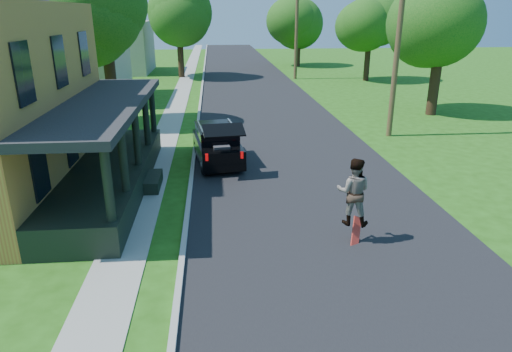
{
  "coord_description": "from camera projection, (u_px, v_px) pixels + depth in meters",
  "views": [
    {
      "loc": [
        -3.13,
        -9.38,
        5.89
      ],
      "look_at": [
        -1.98,
        3.0,
        1.4
      ],
      "focal_mm": 32.0,
      "sensor_mm": 36.0,
      "label": 1
    }
  ],
  "objects": [
    {
      "name": "street",
      "position": [
        262.0,
        107.0,
        29.79
      ],
      "size": [
        8.0,
        120.0,
        0.02
      ],
      "primitive_type": "cube",
      "color": "black",
      "rests_on": "ground"
    },
    {
      "name": "skateboarder",
      "position": [
        354.0,
        192.0,
        12.02
      ],
      "size": [
        1.07,
        0.95,
        1.84
      ],
      "rotation": [
        0.0,
        0.0,
        2.81
      ],
      "color": "black",
      "rests_on": "ground"
    },
    {
      "name": "skateboard",
      "position": [
        356.0,
        234.0,
        12.31
      ],
      "size": [
        0.44,
        0.59,
        0.84
      ],
      "rotation": [
        0.0,
        0.0,
        0.22
      ],
      "color": "red",
      "rests_on": "ground"
    },
    {
      "name": "sidewalk",
      "position": [
        175.0,
        109.0,
        29.3
      ],
      "size": [
        1.3,
        120.0,
        0.03
      ],
      "primitive_type": "cube",
      "color": "#989790",
      "rests_on": "ground"
    },
    {
      "name": "utility_pole_near",
      "position": [
        400.0,
        23.0,
        21.16
      ],
      "size": [
        1.64,
        0.45,
        10.54
      ],
      "rotation": [
        0.0,
        0.0,
        -0.2
      ],
      "color": "#473621",
      "rests_on": "ground"
    },
    {
      "name": "tree_left_far",
      "position": [
        178.0,
        14.0,
        41.64
      ],
      "size": [
        7.47,
        7.6,
        9.01
      ],
      "rotation": [
        0.0,
        0.0,
        -0.33
      ],
      "color": "black",
      "rests_on": "ground"
    },
    {
      "name": "curb",
      "position": [
        200.0,
        109.0,
        29.44
      ],
      "size": [
        0.15,
        120.0,
        0.12
      ],
      "primitive_type": "cube",
      "color": "#9B9B96",
      "rests_on": "ground"
    },
    {
      "name": "tree_left_mid",
      "position": [
        103.0,
        5.0,
        23.75
      ],
      "size": [
        7.08,
        7.26,
        9.44
      ],
      "rotation": [
        0.0,
        0.0,
        -0.29
      ],
      "color": "black",
      "rests_on": "ground"
    },
    {
      "name": "neighbor_house_mid",
      "position": [
        59.0,
        38.0,
        30.93
      ],
      "size": [
        12.78,
        12.78,
        8.3
      ],
      "color": "#AAA697",
      "rests_on": "ground"
    },
    {
      "name": "tree_right_far",
      "position": [
        299.0,
        22.0,
        50.68
      ],
      "size": [
        6.7,
        6.82,
        7.82
      ],
      "rotation": [
        0.0,
        0.0,
        -0.32
      ],
      "color": "black",
      "rests_on": "ground"
    },
    {
      "name": "ground",
      "position": [
        349.0,
        269.0,
        11.06
      ],
      "size": [
        140.0,
        140.0,
        0.0
      ],
      "primitive_type": "plane",
      "color": "#214E0F",
      "rests_on": "ground"
    },
    {
      "name": "front_walk",
      "position": [
        33.0,
        192.0,
        15.85
      ],
      "size": [
        6.5,
        1.2,
        0.03
      ],
      "primitive_type": "cube",
      "color": "#989790",
      "rests_on": "ground"
    },
    {
      "name": "neighbor_house_far",
      "position": [
        108.0,
        30.0,
        45.92
      ],
      "size": [
        12.78,
        12.78,
        8.3
      ],
      "color": "#AAA697",
      "rests_on": "ground"
    },
    {
      "name": "tree_right_near",
      "position": [
        441.0,
        24.0,
        26.02
      ],
      "size": [
        5.39,
        5.2,
        8.05
      ],
      "rotation": [
        0.0,
        0.0,
        -0.01
      ],
      "color": "black",
      "rests_on": "ground"
    },
    {
      "name": "tree_right_mid",
      "position": [
        370.0,
        17.0,
        39.65
      ],
      "size": [
        5.43,
        5.49,
        8.04
      ],
      "rotation": [
        0.0,
        0.0,
        -0.19
      ],
      "color": "black",
      "rests_on": "ground"
    },
    {
      "name": "black_suv",
      "position": [
        217.0,
        144.0,
        18.71
      ],
      "size": [
        2.13,
        4.45,
        2.0
      ],
      "rotation": [
        0.0,
        0.0,
        0.13
      ],
      "color": "black",
      "rests_on": "ground"
    },
    {
      "name": "utility_pole_far",
      "position": [
        297.0,
        16.0,
        40.61
      ],
      "size": [
        1.81,
        0.31,
        10.82
      ],
      "rotation": [
        0.0,
        0.0,
        -0.05
      ],
      "color": "#473621",
      "rests_on": "ground"
    }
  ]
}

